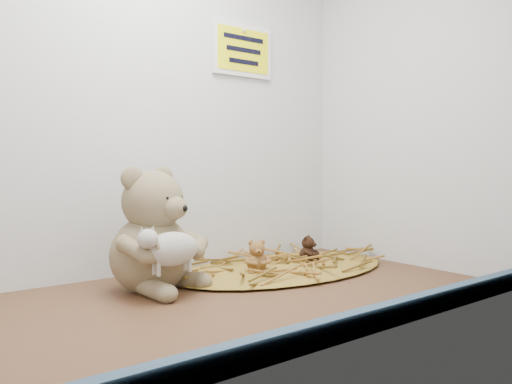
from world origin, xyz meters
TOP-DOWN VIEW (x-y plane):
  - alcove_shell at (0.00, 9.00)cm, footprint 120.40×60.20cm
  - front_rail at (0.00, -28.80)cm, footprint 119.28×2.20cm
  - straw_bed at (30.16, 12.92)cm, footprint 57.80×33.56cm
  - main_teddy at (-3.44, 14.47)cm, footprint 26.95×27.52cm
  - toy_lamb at (-3.44, 5.53)cm, footprint 13.92×8.50cm
  - mini_teddy_tan at (21.43, 12.00)cm, footprint 8.12×8.27cm
  - mini_teddy_brown at (38.90, 13.85)cm, footprint 7.43×7.53cm
  - wall_sign at (30.00, 29.40)cm, footprint 16.00×1.20cm

SIDE VIEW (x-z plane):
  - straw_bed at x=30.16cm, z-range 0.00..1.12cm
  - front_rail at x=0.00cm, z-range 0.00..3.60cm
  - mini_teddy_brown at x=38.90cm, z-range 1.12..7.71cm
  - mini_teddy_tan at x=21.43cm, z-range 1.12..8.47cm
  - toy_lamb at x=-3.44cm, z-range 4.98..13.97cm
  - main_teddy at x=-3.44cm, z-range 0.00..24.94cm
  - alcove_shell at x=0.00cm, z-range -0.20..90.20cm
  - wall_sign at x=30.00cm, z-range 49.50..60.50cm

